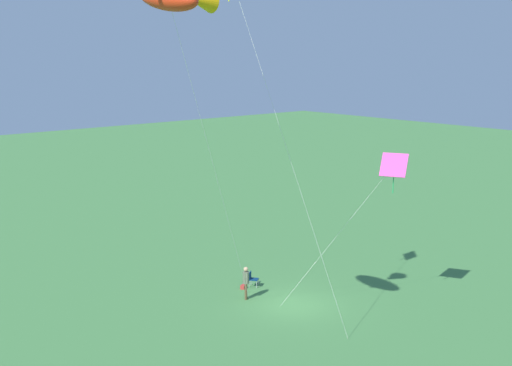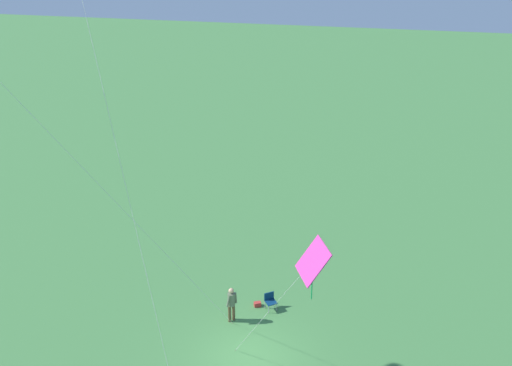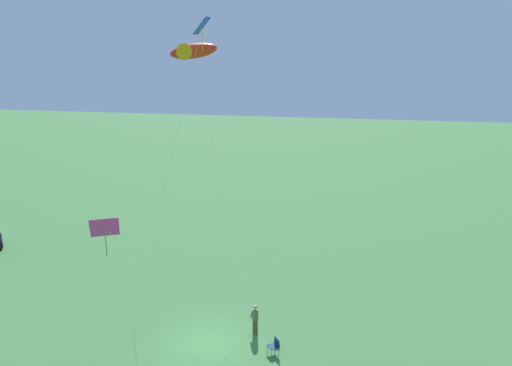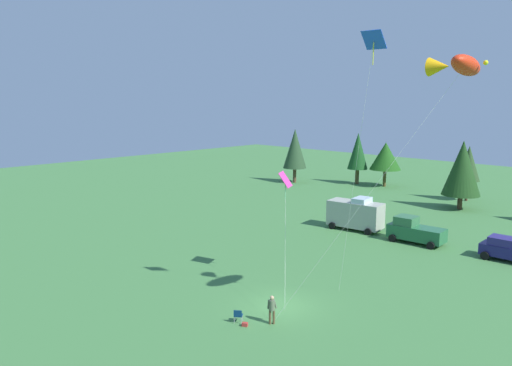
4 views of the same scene
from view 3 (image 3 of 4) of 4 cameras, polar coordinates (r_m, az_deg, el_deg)
The scene contains 7 objects.
ground_plane at distance 27.60m, azimuth -5.40°, elevation -17.80°, with size 160.00×160.00×0.00m, color #3E763D.
person_kite_flyer at distance 27.70m, azimuth -0.10°, elevation -15.09°, with size 0.49×0.55×1.74m.
folding_chair at distance 26.55m, azimuth 2.13°, elevation -17.99°, with size 0.67×0.67×0.82m.
backpack_on_grass at distance 27.26m, azimuth 2.40°, elevation -17.93°, with size 0.32×0.22×0.22m, color #AD312C.
kite_large_fish at distance 32.55m, azimuth -7.35°, elevation 14.71°, with size 9.18×6.86×15.33m.
kite_diamond_rainbow at distance 23.10m, azimuth -16.73°, elevation -5.16°, with size 4.20×4.81×7.91m.
kite_diamond_blue at distance 28.24m, azimuth -6.40°, elevation 16.53°, with size 4.67×3.81×16.54m.
Camera 3 is at (-22.04, -6.37, 15.35)m, focal length 35.00 mm.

